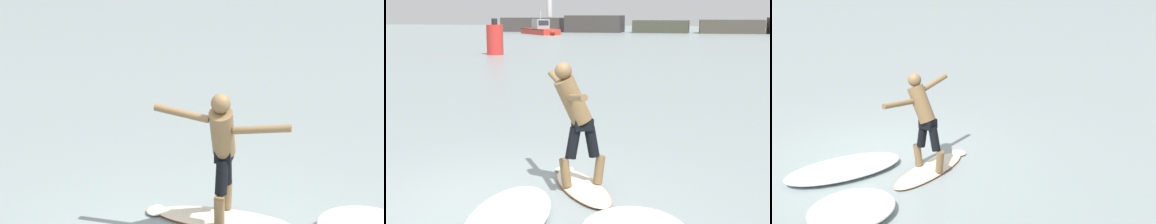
{
  "view_description": "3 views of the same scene",
  "coord_description": "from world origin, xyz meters",
  "views": [
    {
      "loc": [
        -3.76,
        -3.49,
        3.42
      ],
      "look_at": [
        1.08,
        1.46,
        1.19
      ],
      "focal_mm": 50.0,
      "sensor_mm": 36.0,
      "label": 1
    },
    {
      "loc": [
        2.34,
        -6.31,
        2.4
      ],
      "look_at": [
        0.28,
        2.33,
        0.75
      ],
      "focal_mm": 50.0,
      "sensor_mm": 36.0,
      "label": 2
    },
    {
      "loc": [
        8.76,
        -2.32,
        4.29
      ],
      "look_at": [
        0.27,
        1.47,
        0.83
      ],
      "focal_mm": 50.0,
      "sensor_mm": 36.0,
      "label": 3
    }
  ],
  "objects": [
    {
      "name": "wave_foam_at_nose",
      "position": [
        0.21,
        -0.82,
        0.1
      ],
      "size": [
        1.11,
        2.15,
        0.2
      ],
      "color": "white",
      "rests_on": "ground"
    },
    {
      "name": "surfboard",
      "position": [
        0.75,
        0.6,
        0.04
      ],
      "size": [
        1.39,
        1.85,
        0.21
      ],
      "color": "beige",
      "rests_on": "ground"
    },
    {
      "name": "surfer",
      "position": [
        0.67,
        0.51,
        1.07
      ],
      "size": [
        0.97,
        1.44,
        1.7
      ],
      "color": "brown",
      "rests_on": "surfboard"
    },
    {
      "name": "wave_foam_at_tail",
      "position": [
        1.69,
        -1.01,
        0.13
      ],
      "size": [
        1.48,
        1.63,
        0.26
      ],
      "color": "white",
      "rests_on": "ground"
    },
    {
      "name": "ground_plane",
      "position": [
        0.0,
        0.0,
        0.0
      ],
      "size": [
        200.0,
        200.0,
        0.0
      ],
      "primitive_type": "plane",
      "color": "gray"
    }
  ]
}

